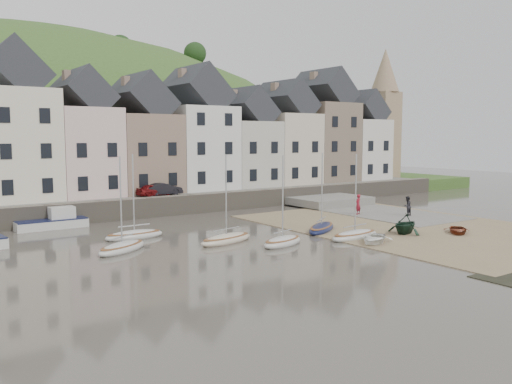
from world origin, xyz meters
TOP-DOWN VIEW (x-y plane):
  - ground at (0.00, 0.00)m, footprint 160.00×160.00m
  - quay_land at (0.00, 32.00)m, footprint 90.00×30.00m
  - quay_street at (0.00, 20.50)m, footprint 70.00×7.00m
  - seawall at (0.00, 17.00)m, footprint 70.00×1.20m
  - beach at (11.00, 0.00)m, footprint 18.00×26.00m
  - slipway at (15.00, 8.00)m, footprint 8.00×18.00m
  - hillside at (-5.00, 60.00)m, footprint 134.40×84.00m
  - townhouse_terrace at (1.76, 24.00)m, footprint 61.05×8.00m
  - church_spire at (34.55, 24.00)m, footprint 4.00×4.00m
  - sailboat_0 at (-9.28, 8.05)m, footprint 4.44×1.64m
  - sailboat_1 at (-11.61, 4.37)m, footprint 4.44×3.52m
  - sailboat_2 at (-4.61, 2.98)m, footprint 4.89×2.62m
  - sailboat_3 at (-1.96, 0.03)m, footprint 4.10×2.60m
  - sailboat_4 at (3.76, -1.10)m, footprint 4.76×1.97m
  - sailboat_5 at (3.81, 2.55)m, footprint 4.90×3.99m
  - motorboat_2 at (-12.93, 15.77)m, footprint 5.51×1.84m
  - rowboat_white at (3.50, -3.16)m, footprint 3.84×3.53m
  - rowboat_green at (8.01, -2.08)m, footprint 3.39×3.08m
  - rowboat_red at (11.39, -4.26)m, footprint 3.26×3.19m
  - person_red at (12.09, 6.79)m, footprint 0.78×0.62m
  - person_dark at (15.12, 3.58)m, footprint 0.96×0.79m
  - car_left at (-2.56, 19.50)m, footprint 3.66×1.83m
  - car_right at (-1.64, 19.50)m, footprint 3.74×1.31m

SIDE VIEW (x-z plane):
  - hillside at x=-5.00m, z-range -59.99..24.01m
  - ground at x=0.00m, z-range 0.00..0.00m
  - beach at x=11.00m, z-range 0.00..0.06m
  - slipway at x=15.00m, z-range 0.00..0.12m
  - sailboat_5 at x=3.81m, z-range -2.90..3.42m
  - sailboat_2 at x=-4.61m, z-range -2.90..3.42m
  - sailboat_4 at x=3.76m, z-range -2.90..3.42m
  - sailboat_0 at x=-9.28m, z-range -2.90..3.42m
  - sailboat_1 at x=-11.61m, z-range -2.90..3.42m
  - sailboat_3 at x=-1.96m, z-range -2.89..3.43m
  - rowboat_red at x=11.39m, z-range 0.06..0.61m
  - rowboat_white at x=3.50m, z-range 0.06..0.71m
  - motorboat_2 at x=-12.93m, z-range -0.27..1.43m
  - quay_land at x=0.00m, z-range 0.00..1.50m
  - rowboat_green at x=8.01m, z-range 0.06..1.60m
  - seawall at x=0.00m, z-range 0.00..1.80m
  - person_dark at x=15.12m, z-range 0.12..1.90m
  - person_red at x=12.09m, z-range 0.12..2.00m
  - quay_street at x=0.00m, z-range 1.50..1.60m
  - car_left at x=-2.56m, z-range 1.60..2.80m
  - car_right at x=-1.64m, z-range 1.60..2.83m
  - townhouse_terrace at x=1.76m, z-range 0.36..14.29m
  - church_spire at x=34.55m, z-range 2.06..20.06m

